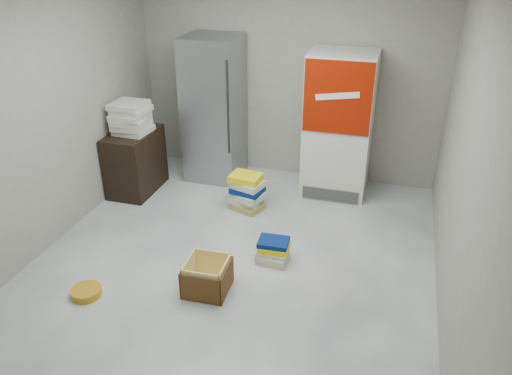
{
  "coord_description": "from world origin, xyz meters",
  "views": [
    {
      "loc": [
        1.42,
        -3.79,
        3.03
      ],
      "look_at": [
        0.1,
        0.7,
        0.64
      ],
      "focal_mm": 35.0,
      "sensor_mm": 36.0,
      "label": 1
    }
  ],
  "objects_px": {
    "steel_fridge": "(214,109)",
    "wood_shelf": "(135,162)",
    "coke_cooler": "(339,125)",
    "cardboard_box": "(207,278)",
    "phonebook_stack_main": "(247,192)"
  },
  "relations": [
    {
      "from": "steel_fridge",
      "to": "wood_shelf",
      "type": "height_order",
      "value": "steel_fridge"
    },
    {
      "from": "coke_cooler",
      "to": "wood_shelf",
      "type": "bearing_deg",
      "value": -163.72
    },
    {
      "from": "wood_shelf",
      "to": "cardboard_box",
      "type": "xyz_separation_m",
      "value": [
        1.64,
        -1.69,
        -0.27
      ]
    },
    {
      "from": "steel_fridge",
      "to": "wood_shelf",
      "type": "relative_size",
      "value": 2.37
    },
    {
      "from": "coke_cooler",
      "to": "phonebook_stack_main",
      "type": "height_order",
      "value": "coke_cooler"
    },
    {
      "from": "phonebook_stack_main",
      "to": "cardboard_box",
      "type": "bearing_deg",
      "value": -71.79
    },
    {
      "from": "steel_fridge",
      "to": "cardboard_box",
      "type": "distance_m",
      "value": 2.68
    },
    {
      "from": "coke_cooler",
      "to": "cardboard_box",
      "type": "xyz_separation_m",
      "value": [
        -0.84,
        -2.41,
        -0.77
      ]
    },
    {
      "from": "steel_fridge",
      "to": "wood_shelf",
      "type": "distance_m",
      "value": 1.23
    },
    {
      "from": "steel_fridge",
      "to": "cardboard_box",
      "type": "relative_size",
      "value": 4.56
    },
    {
      "from": "coke_cooler",
      "to": "phonebook_stack_main",
      "type": "bearing_deg",
      "value": -139.72
    },
    {
      "from": "coke_cooler",
      "to": "steel_fridge",
      "type": "bearing_deg",
      "value": 179.82
    },
    {
      "from": "steel_fridge",
      "to": "coke_cooler",
      "type": "bearing_deg",
      "value": -0.18
    },
    {
      "from": "cardboard_box",
      "to": "phonebook_stack_main",
      "type": "bearing_deg",
      "value": 91.76
    },
    {
      "from": "steel_fridge",
      "to": "cardboard_box",
      "type": "bearing_deg",
      "value": -71.47
    }
  ]
}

